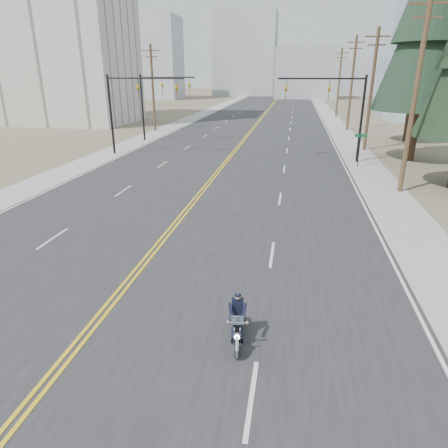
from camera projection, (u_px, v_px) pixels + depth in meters
name	position (u px, v px, depth m)	size (l,w,h in m)	color
road	(263.00, 116.00, 70.90)	(20.00, 200.00, 0.01)	#303033
sidewalk_left	(200.00, 115.00, 72.74)	(3.00, 200.00, 0.01)	#A5A5A0
sidewalk_right	(330.00, 117.00, 69.06)	(3.00, 200.00, 0.01)	#A5A5A0
traffic_mast_left	(131.00, 99.00, 35.58)	(7.10, 0.26, 7.00)	black
traffic_mast_right	(338.00, 101.00, 32.71)	(7.10, 0.26, 7.00)	black
traffic_mast_far	(156.00, 95.00, 43.03)	(6.10, 0.26, 7.00)	black
street_sign	(360.00, 144.00, 31.69)	(0.90, 0.06, 2.62)	black
utility_pole_b	(415.00, 94.00, 23.48)	(2.20, 0.30, 11.50)	brown
utility_pole_c	(371.00, 89.00, 37.39)	(2.20, 0.30, 11.00)	brown
utility_pole_d	(352.00, 82.00, 51.12)	(2.20, 0.30, 11.50)	brown
utility_pole_e	(339.00, 82.00, 66.87)	(2.20, 0.30, 11.00)	brown
utility_pole_left	(153.00, 87.00, 50.69)	(2.20, 0.30, 10.50)	brown
apartment_block	(60.00, 13.00, 56.25)	(18.00, 14.00, 30.00)	silver
haze_bldg_a	(155.00, 59.00, 114.06)	(14.00, 12.00, 22.00)	#B7BCC6
haze_bldg_b	(306.00, 73.00, 117.81)	(18.00, 14.00, 14.00)	#ADB2B7
haze_bldg_c	(440.00, 65.00, 98.16)	(16.00, 12.00, 18.00)	#B7BCC6
haze_bldg_d	(246.00, 54.00, 132.71)	(20.00, 15.00, 26.00)	#ADB2B7
haze_bldg_e	(354.00, 76.00, 138.48)	(14.00, 14.00, 12.00)	#B7BCC6
haze_bldg_f	(127.00, 70.00, 131.35)	(12.00, 12.00, 16.00)	#ADB2B7
motorcyclist	(237.00, 320.00, 11.07)	(0.77, 1.79, 1.40)	black
conifer_tall	(435.00, 4.00, 30.50)	(7.57, 7.57, 21.03)	#382619
conifer_far	(421.00, 46.00, 40.97)	(6.34, 6.34, 16.99)	#382619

